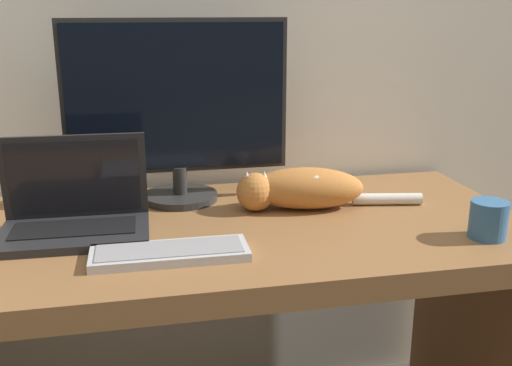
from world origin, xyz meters
TOP-DOWN VIEW (x-y plane):
  - desk at (0.00, 0.36)m, footprint 1.68×0.72m
  - monitor at (-0.03, 0.59)m, footprint 0.61×0.21m
  - laptop at (-0.30, 0.38)m, footprint 0.36×0.23m
  - external_keyboard at (-0.08, 0.18)m, footprint 0.35×0.13m
  - cat at (0.29, 0.45)m, footprint 0.52×0.19m
  - coffee_mug at (0.66, 0.15)m, footprint 0.09×0.09m

SIDE VIEW (x-z plane):
  - desk at x=0.00m, z-range 0.23..0.98m
  - external_keyboard at x=-0.08m, z-range 0.75..0.77m
  - coffee_mug at x=0.66m, z-range 0.75..0.84m
  - laptop at x=-0.30m, z-range 0.68..0.91m
  - cat at x=0.29m, z-range 0.75..0.86m
  - monitor at x=-0.03m, z-range 0.76..1.26m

